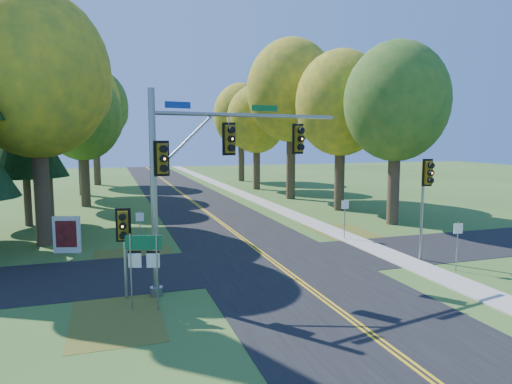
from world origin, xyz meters
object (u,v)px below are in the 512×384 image
object	(u,v)px
east_signal_pole	(426,184)
info_kiosk	(67,235)
traffic_mast	(207,163)
route_sign_cluster	(144,256)

from	to	relation	value
east_signal_pole	info_kiosk	size ratio (longest dim) A/B	2.59
east_signal_pole	info_kiosk	bearing A→B (deg)	154.77
traffic_mast	east_signal_pole	distance (m)	11.08
east_signal_pole	route_sign_cluster	distance (m)	13.97
traffic_mast	east_signal_pole	world-z (taller)	traffic_mast
traffic_mast	info_kiosk	bearing A→B (deg)	115.70
route_sign_cluster	info_kiosk	bearing A→B (deg)	126.98
traffic_mast	route_sign_cluster	distance (m)	4.48
route_sign_cluster	info_kiosk	size ratio (longest dim) A/B	1.41
route_sign_cluster	info_kiosk	distance (m)	10.22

